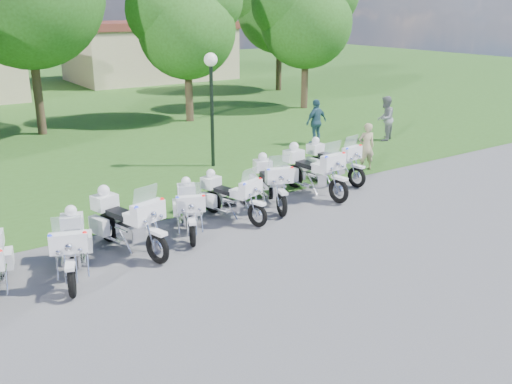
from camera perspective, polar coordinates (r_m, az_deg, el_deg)
ground at (r=12.76m, az=0.27°, el=-6.04°), size 100.00×100.00×0.00m
grass_lawn at (r=37.54m, az=-24.06°, el=8.65°), size 100.00×48.00×0.01m
motorcycle_2 at (r=12.07m, az=-17.93°, el=-5.13°), size 1.22×2.20×1.54m
motorcycle_3 at (r=12.93m, az=-12.84°, el=-2.84°), size 1.22×2.44×1.67m
motorcycle_4 at (r=13.76m, az=-6.74°, el=-1.61°), size 1.24×2.03×1.45m
motorcycle_5 at (r=14.54m, az=-2.60°, el=-0.38°), size 1.08×2.12×1.46m
motorcycle_6 at (r=15.55m, az=1.45°, el=1.07°), size 1.22×2.27×1.58m
motorcycle_7 at (r=16.51m, az=5.63°, el=2.19°), size 0.95×2.53×1.70m
motorcycle_8 at (r=17.87m, az=7.66°, el=3.15°), size 0.96×2.30×1.55m
lamp_post at (r=18.97m, az=-4.51°, el=11.02°), size 0.44×0.44×3.78m
tree_2 at (r=26.92m, az=-7.09°, el=16.71°), size 5.21×4.44×6.94m
tree_3 at (r=30.42m, az=4.96°, el=17.41°), size 5.49×4.69×7.32m
tree_4 at (r=36.93m, az=2.28°, el=18.47°), size 6.13×5.23×8.18m
building_east at (r=43.43m, az=-10.56°, el=13.74°), size 11.44×7.28×4.10m
bystander_a at (r=19.19m, az=10.97°, el=4.46°), size 0.67×0.55×1.58m
bystander_b at (r=23.62m, az=12.78°, el=7.16°), size 1.09×1.01×1.79m
bystander_c at (r=22.51m, az=6.04°, el=6.97°), size 1.08×0.55×1.78m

